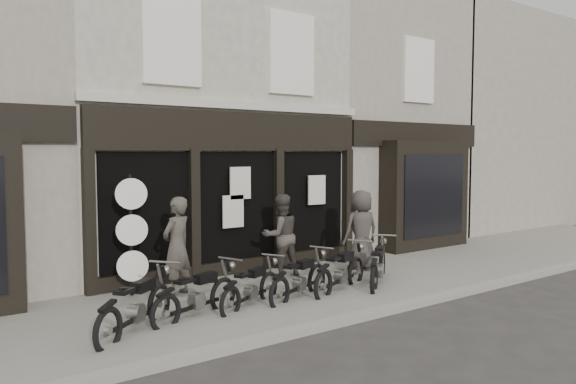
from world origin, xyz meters
TOP-DOWN VIEW (x-y plane):
  - ground_plane at (0.00, 0.00)m, footprint 90.00×90.00m
  - pavement at (0.00, 0.90)m, footprint 30.00×4.20m
  - kerb at (0.00, -1.25)m, footprint 30.00×0.25m
  - central_building at (0.00, 5.95)m, footprint 7.30×6.22m
  - neighbour_right at (6.35, 5.90)m, footprint 5.60×6.73m
  - filler_right at (14.50, 6.00)m, footprint 11.00×6.00m
  - motorcycle_0 at (-3.56, 0.21)m, footprint 1.89×1.57m
  - motorcycle_1 at (-2.40, 0.36)m, footprint 2.00×0.96m
  - motorcycle_2 at (-1.27, 0.38)m, footprint 1.82×1.08m
  - motorcycle_3 at (-0.17, 0.32)m, footprint 1.96×1.02m
  - motorcycle_4 at (0.88, 0.28)m, footprint 2.05×1.06m
  - motorcycle_5 at (1.92, 0.22)m, footprint 1.87×1.56m
  - man_left at (-2.06, 1.87)m, footprint 0.85×0.73m
  - man_centre at (0.60, 2.03)m, footprint 1.01×0.83m
  - man_right at (2.60, 1.46)m, footprint 1.02×0.74m
  - advert_sign_post at (-2.80, 2.36)m, footprint 0.60×0.40m

SIDE VIEW (x-z plane):
  - ground_plane at x=0.00m, z-range 0.00..0.00m
  - pavement at x=0.00m, z-range 0.00..0.12m
  - kerb at x=0.00m, z-range 0.00..0.13m
  - motorcycle_2 at x=-1.27m, z-range -0.10..0.84m
  - motorcycle_3 at x=-0.17m, z-range -0.10..0.89m
  - motorcycle_1 at x=-2.40m, z-range -0.10..0.90m
  - motorcycle_4 at x=0.88m, z-range -0.11..0.93m
  - motorcycle_5 at x=1.92m, z-range -0.11..0.95m
  - motorcycle_0 at x=-3.56m, z-range -0.11..0.95m
  - man_centre at x=0.60m, z-range 0.12..2.01m
  - man_right at x=2.60m, z-range 0.12..2.05m
  - man_left at x=-2.06m, z-range 0.12..2.09m
  - advert_sign_post at x=-2.80m, z-range -0.03..2.50m
  - neighbour_right at x=6.35m, z-range -0.13..8.21m
  - central_building at x=0.00m, z-range -0.09..8.25m
  - filler_right at x=14.50m, z-range 0.00..8.20m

